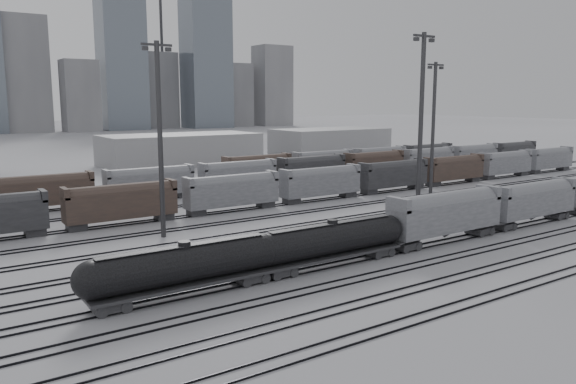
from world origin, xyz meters
TOP-DOWN VIEW (x-y plane):
  - ground at (0.00, 0.00)m, footprint 900.00×900.00m
  - tracks at (0.00, 17.50)m, footprint 220.00×71.50m
  - tank_car_a at (-30.45, 1.00)m, footprint 18.86×3.14m
  - tank_car_b at (-14.29, 1.00)m, footprint 18.62×3.10m
  - hopper_car_a at (2.89, 1.00)m, footprint 16.56×3.29m
  - hopper_car_b at (20.56, 1.00)m, footprint 15.65×3.11m
  - light_mast_b at (-23.95, 22.31)m, footprint 3.79×0.61m
  - light_mast_c at (13.42, 15.09)m, footprint 4.22×0.68m
  - light_mast_d at (23.80, 21.87)m, footprint 3.68×0.59m
  - bg_string_near at (8.00, 32.00)m, footprint 151.00×3.00m
  - bg_string_mid at (18.00, 48.00)m, footprint 151.00×3.00m
  - bg_string_far at (35.50, 56.00)m, footprint 66.00×3.00m
  - warehouse_mid at (10.00, 95.00)m, footprint 40.00×18.00m
  - warehouse_right at (60.00, 95.00)m, footprint 35.00×18.00m
  - skyline at (10.84, 280.00)m, footprint 316.00×22.40m
  - crane_right at (91.26, 305.00)m, footprint 42.00×1.80m

SIDE VIEW (x-z plane):
  - ground at x=0.00m, z-range 0.00..0.00m
  - tracks at x=0.00m, z-range 0.00..0.16m
  - tank_car_b at x=-14.29m, z-range 0.36..4.96m
  - tank_car_a at x=-30.45m, z-range 0.37..5.03m
  - bg_string_far at x=35.50m, z-range 0.00..5.60m
  - bg_string_near at x=8.00m, z-range 0.00..5.60m
  - bg_string_mid at x=18.00m, z-range 0.00..5.60m
  - hopper_car_b at x=20.56m, z-range 0.66..6.26m
  - hopper_car_a at x=2.89m, z-range 0.70..6.62m
  - warehouse_mid at x=10.00m, z-range 0.00..8.00m
  - warehouse_right at x=60.00m, z-range 0.00..8.00m
  - light_mast_d at x=23.80m, z-range 0.70..23.67m
  - light_mast_b at x=-23.95m, z-range 0.72..24.39m
  - light_mast_c at x=13.42m, z-range 0.80..27.18m
  - skyline at x=10.84m, z-range -12.77..82.23m
  - crane_right at x=91.26m, z-range 7.39..107.39m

